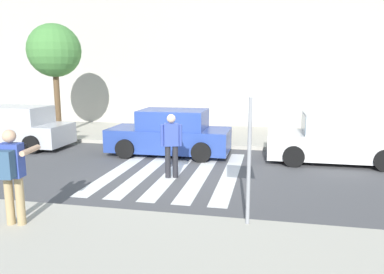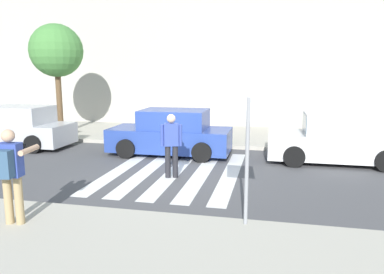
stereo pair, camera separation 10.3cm
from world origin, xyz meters
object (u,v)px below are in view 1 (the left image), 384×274
Objects in this scene: parked_car_silver at (16,128)px; street_tree_west at (54,51)px; parked_car_blue at (170,134)px; parked_car_white at (336,140)px; photographer_with_backpack at (11,169)px; pedestrian_crossing at (171,142)px; stop_sign at (250,119)px.

street_tree_west reaches higher than parked_car_silver.
parked_car_white is at bearing -0.00° from parked_car_blue.
pedestrian_crossing is at bearing 64.70° from photographer_with_backpack.
photographer_with_backpack is 10.32m from street_tree_west.
pedestrian_crossing is 7.27m from parked_car_silver.
street_tree_west is at bearing 136.96° from stop_sign.
parked_car_silver is at bearing -180.00° from parked_car_blue.
parked_car_white is at bearing -11.97° from street_tree_west.
parked_car_white is at bearing 0.00° from parked_car_silver.
street_tree_west is (-4.52, 8.94, 2.47)m from photographer_with_backpack.
pedestrian_crossing is 8.54m from street_tree_west.
stop_sign is 0.56× the size of street_tree_west.
parked_car_silver and parked_car_white have the same top height.
street_tree_west is at bearing 168.03° from parked_car_white.
photographer_with_backpack reaches higher than parked_car_white.
photographer_with_backpack is 0.42× the size of parked_car_blue.
parked_car_blue is 0.88× the size of street_tree_west.
stop_sign reaches higher than parked_car_white.
pedestrian_crossing is 5.34m from parked_car_white.
parked_car_blue is 1.00× the size of parked_car_white.
street_tree_west is at bearing 141.75° from pedestrian_crossing.
photographer_with_backpack reaches higher than pedestrian_crossing.
parked_car_blue is (1.09, 6.61, -0.44)m from photographer_with_backpack.
pedestrian_crossing reaches higher than parked_car_white.
photographer_with_backpack is at bearing -99.40° from parked_car_blue.
parked_car_blue is 6.74m from street_tree_west.
parked_car_blue and parked_car_white have the same top height.
parked_car_silver is (-6.74, 2.70, -0.25)m from pedestrian_crossing.
street_tree_west is at bearing 116.84° from photographer_with_backpack.
street_tree_west is at bearing 80.98° from parked_car_silver.
photographer_with_backpack is at bearing -63.16° from street_tree_west.
pedestrian_crossing is 0.37× the size of street_tree_west.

